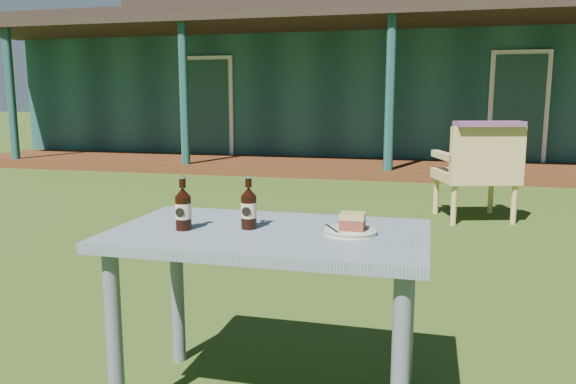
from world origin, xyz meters
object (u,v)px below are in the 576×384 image
(cafe_table, at_px, (269,256))
(cake_slice, at_px, (353,221))
(plate, at_px, (350,231))
(armchair_left, at_px, (479,168))
(cola_bottle_near, at_px, (249,208))
(cola_bottle_far, at_px, (183,208))

(cafe_table, relative_size, cake_slice, 13.04)
(cake_slice, bearing_deg, plate, -128.36)
(cafe_table, height_order, armchair_left, armchair_left)
(cake_slice, distance_m, cola_bottle_near, 0.40)
(plate, xyz_separation_m, cola_bottle_near, (-0.39, -0.02, 0.07))
(cafe_table, distance_m, plate, 0.33)
(cola_bottle_far, bearing_deg, cafe_table, 12.34)
(cake_slice, xyz_separation_m, armchair_left, (0.75, 3.78, -0.23))
(cafe_table, bearing_deg, cola_bottle_near, 173.73)
(cake_slice, relative_size, cola_bottle_far, 0.44)
(cake_slice, bearing_deg, armchair_left, 78.70)
(plate, xyz_separation_m, cake_slice, (0.01, 0.01, 0.04))
(cake_slice, relative_size, armchair_left, 0.10)
(cafe_table, xyz_separation_m, armchair_left, (1.07, 3.81, -0.08))
(cake_slice, xyz_separation_m, cola_bottle_near, (-0.40, -0.03, 0.04))
(cafe_table, distance_m, cake_slice, 0.35)
(cola_bottle_near, bearing_deg, cafe_table, -6.27)
(cake_slice, xyz_separation_m, cola_bottle_far, (-0.64, -0.11, 0.04))
(cafe_table, distance_m, armchair_left, 3.96)
(plate, height_order, cola_bottle_near, cola_bottle_near)
(plate, bearing_deg, cola_bottle_near, -177.56)
(cafe_table, xyz_separation_m, plate, (0.31, 0.03, 0.11))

